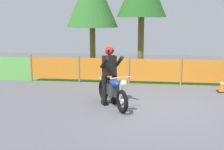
% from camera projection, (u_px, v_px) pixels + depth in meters
% --- Properties ---
extents(ground, '(24.00, 24.00, 0.02)m').
position_uv_depth(ground, '(156.00, 108.00, 8.13)').
color(ground, '#5B5B60').
extents(grass_verge, '(24.00, 6.81, 0.01)m').
position_uv_depth(grass_verge, '(153.00, 69.00, 14.26)').
color(grass_verge, '#4C8C3D').
rests_on(grass_verge, ground).
extents(barrier_fence, '(9.78, 0.08, 1.05)m').
position_uv_depth(barrier_fence, '(155.00, 70.00, 10.84)').
color(barrier_fence, '#997547').
rests_on(barrier_fence, ground).
extents(motorcycle_lead, '(1.10, 1.80, 0.95)m').
position_uv_depth(motorcycle_lead, '(112.00, 90.00, 8.19)').
color(motorcycle_lead, black).
rests_on(motorcycle_lead, ground).
extents(rider_lead, '(0.71, 0.72, 1.69)m').
position_uv_depth(rider_lead, '(110.00, 73.00, 8.28)').
color(rider_lead, black).
rests_on(rider_lead, ground).
extents(traffic_cone, '(0.32, 0.32, 0.53)m').
position_uv_depth(traffic_cone, '(223.00, 84.00, 9.81)').
color(traffic_cone, black).
rests_on(traffic_cone, ground).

